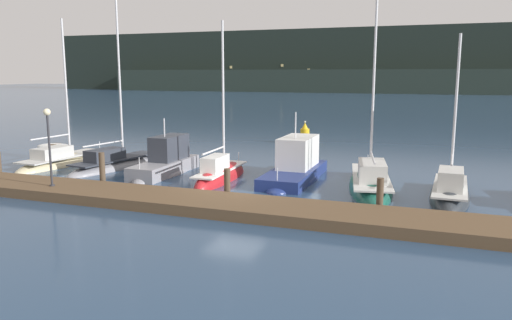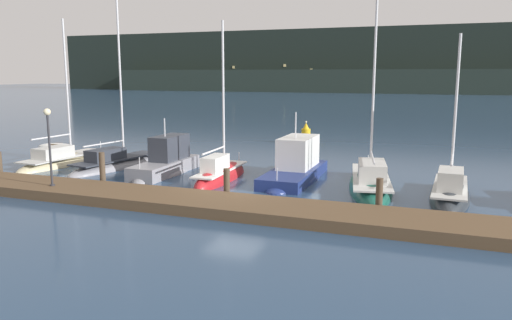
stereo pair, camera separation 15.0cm
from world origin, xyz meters
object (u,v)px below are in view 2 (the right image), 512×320
(channel_buoy, at_px, (306,136))
(dock_lamppost, at_px, (49,134))
(sailboat_berth_2, at_px, (116,165))
(motorboat_berth_3, at_px, (166,167))
(sailboat_berth_6, at_px, (370,186))
(sailboat_berth_1, at_px, (64,162))
(sailboat_berth_4, at_px, (220,178))
(rowboat_adrift, at_px, (56,147))
(sailboat_berth_7, at_px, (450,196))
(motorboat_berth_5, at_px, (295,172))

(channel_buoy, relative_size, dock_lamppost, 0.52)
(sailboat_berth_2, xyz_separation_m, channel_buoy, (8.10, 13.70, 0.53))
(motorboat_berth_3, xyz_separation_m, sailboat_berth_6, (11.33, 0.20, -0.25))
(sailboat_berth_1, bearing_deg, sailboat_berth_4, -4.66)
(dock_lamppost, bearing_deg, sailboat_berth_4, 44.08)
(sailboat_berth_1, distance_m, dock_lamppost, 8.84)
(dock_lamppost, distance_m, rowboat_adrift, 16.84)
(motorboat_berth_3, height_order, sailboat_berth_6, sailboat_berth_6)
(sailboat_berth_7, bearing_deg, sailboat_berth_2, 176.22)
(sailboat_berth_1, height_order, dock_lamppost, sailboat_berth_1)
(sailboat_berth_7, bearing_deg, sailboat_berth_6, 165.61)
(dock_lamppost, bearing_deg, channel_buoy, 71.84)
(channel_buoy, bearing_deg, sailboat_berth_6, -63.67)
(sailboat_berth_2, xyz_separation_m, rowboat_adrift, (-9.58, 5.68, -0.15))
(motorboat_berth_5, bearing_deg, sailboat_berth_4, -157.15)
(sailboat_berth_2, distance_m, dock_lamppost, 7.43)
(sailboat_berth_2, xyz_separation_m, sailboat_berth_4, (7.30, -1.04, -0.03))
(sailboat_berth_4, distance_m, sailboat_berth_6, 7.76)
(motorboat_berth_3, xyz_separation_m, sailboat_berth_4, (3.61, -0.54, -0.25))
(sailboat_berth_4, height_order, rowboat_adrift, sailboat_berth_4)
(sailboat_berth_7, xyz_separation_m, channel_buoy, (-10.54, 14.93, 0.55))
(sailboat_berth_1, distance_m, sailboat_berth_7, 22.45)
(sailboat_berth_6, xyz_separation_m, rowboat_adrift, (-24.61, 5.98, -0.13))
(sailboat_berth_2, relative_size, sailboat_berth_6, 1.04)
(sailboat_berth_6, bearing_deg, motorboat_berth_5, 168.75)
(motorboat_berth_3, bearing_deg, sailboat_berth_6, 1.01)
(sailboat_berth_4, height_order, motorboat_berth_5, sailboat_berth_4)
(sailboat_berth_1, distance_m, channel_buoy, 18.24)
(motorboat_berth_5, height_order, sailboat_berth_6, sailboat_berth_6)
(sailboat_berth_2, bearing_deg, sailboat_berth_4, -8.11)
(sailboat_berth_6, distance_m, dock_lamppost, 15.35)
(sailboat_berth_7, bearing_deg, sailboat_berth_1, 177.21)
(sailboat_berth_2, bearing_deg, sailboat_berth_7, -3.78)
(sailboat_berth_6, bearing_deg, sailboat_berth_2, 178.84)
(motorboat_berth_5, distance_m, rowboat_adrift, 21.19)
(motorboat_berth_3, height_order, dock_lamppost, dock_lamppost)
(motorboat_berth_3, height_order, sailboat_berth_7, sailboat_berth_7)
(channel_buoy, bearing_deg, motorboat_berth_3, -107.21)
(rowboat_adrift, bearing_deg, sailboat_berth_2, -30.65)
(sailboat_berth_6, relative_size, channel_buoy, 5.49)
(sailboat_berth_4, relative_size, dock_lamppost, 2.55)
(sailboat_berth_2, xyz_separation_m, sailboat_berth_6, (15.03, -0.30, -0.02))
(sailboat_berth_1, distance_m, sailboat_berth_6, 18.80)
(motorboat_berth_5, bearing_deg, rowboat_adrift, 165.87)
(motorboat_berth_3, bearing_deg, rowboat_adrift, 155.05)
(sailboat_berth_1, height_order, sailboat_berth_4, sailboat_berth_1)
(sailboat_berth_2, bearing_deg, motorboat_berth_3, -7.74)
(sailboat_berth_6, bearing_deg, dock_lamppost, -154.63)
(sailboat_berth_1, relative_size, motorboat_berth_3, 1.59)
(sailboat_berth_1, bearing_deg, sailboat_berth_7, -2.79)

